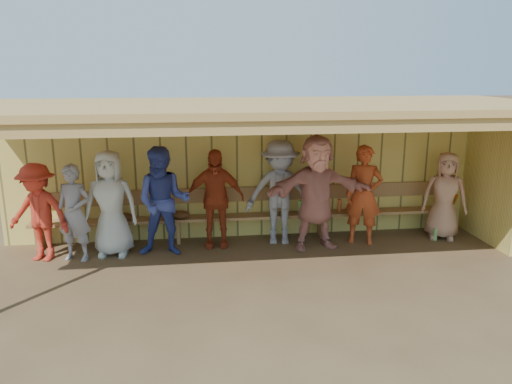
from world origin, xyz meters
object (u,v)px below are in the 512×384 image
player_d (215,198)px  player_g (364,195)px  player_f (316,193)px  player_e (280,192)px  bench (250,210)px  player_b (111,203)px  player_c (163,202)px  player_h (445,196)px  player_a (74,213)px  player_extra (39,213)px

player_d → player_g: (2.57, -0.16, 0.02)m
player_f → player_g: (0.88, 0.16, -0.11)m
player_e → player_g: size_ratio=1.05×
player_g → bench: player_g is taller
bench → player_b: bearing=-167.5°
player_c → player_d: 0.90m
player_c → bench: size_ratio=0.24×
player_h → bench: (-3.45, 0.44, -0.26)m
player_c → player_a: bearing=-171.7°
player_e → player_c: bearing=-163.8°
player_d → player_e: (1.12, 0.02, 0.06)m
player_b → player_extra: bearing=-169.9°
player_d → player_e: player_e is taller
player_a → player_e: bearing=23.2°
player_f → player_extra: (-4.49, 0.03, -0.19)m
player_extra → player_g: bearing=21.3°
player_e → player_g: bearing=-0.3°
player_c → player_e: bearing=15.6°
player_b → player_g: bearing=5.6°
player_h → bench: player_h is taller
player_e → player_f: 0.66m
player_a → player_c: (1.40, 0.05, 0.12)m
player_d → player_extra: player_d is taller
player_c → player_extra: player_c is taller
player_f → player_b: bearing=172.2°
player_e → bench: player_e is taller
player_d → player_g: 2.58m
player_b → player_d: bearing=11.7°
bench → player_g: bearing=-14.2°
player_extra → player_d: bearing=25.9°
player_c → player_f: player_f is taller
player_g → player_b: bearing=-160.7°
player_f → player_h: bearing=-1.0°
player_d → player_f: bearing=-7.1°
player_g → bench: 2.01m
player_d → player_h: player_d is taller
player_a → bench: 2.99m
player_g → player_h: 1.53m
player_d → player_a: bearing=-167.6°
player_h → bench: bearing=-165.8°
player_b → player_c: player_c is taller
player_extra → player_h: bearing=21.4°
player_g → player_extra: player_g is taller
player_b → player_e: (2.82, 0.22, 0.04)m
player_g → bench: (-1.92, 0.49, -0.34)m
player_extra → bench: bearing=30.1°
player_a → player_g: 4.82m
player_a → player_extra: bearing=-170.0°
player_a → player_extra: size_ratio=0.99×
player_b → player_h: 5.79m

